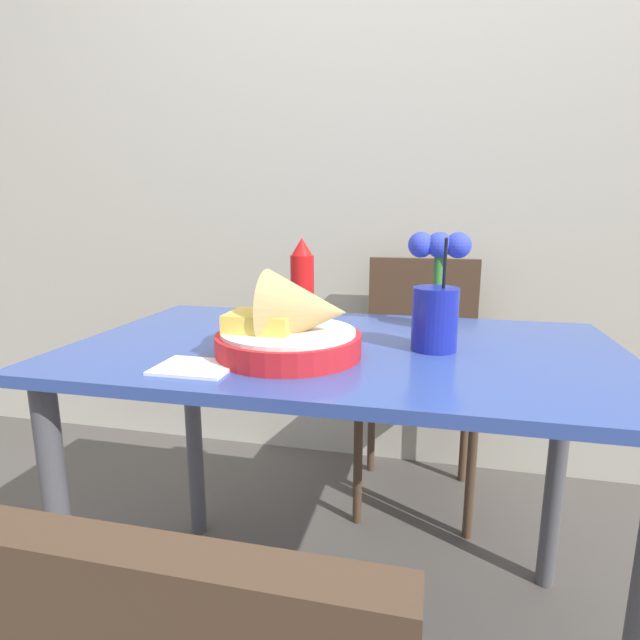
{
  "coord_description": "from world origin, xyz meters",
  "views": [
    {
      "loc": [
        0.19,
        -1.05,
        1.03
      ],
      "look_at": [
        -0.05,
        -0.03,
        0.81
      ],
      "focal_mm": 28.0,
      "sensor_mm": 36.0,
      "label": 1
    }
  ],
  "objects_px": {
    "ketchup_bottle": "(302,284)",
    "flower_vase": "(438,276)",
    "chair_far_window": "(420,357)",
    "food_basket": "(295,327)",
    "drink_cup": "(435,321)"
  },
  "relations": [
    {
      "from": "ketchup_bottle",
      "to": "drink_cup",
      "type": "height_order",
      "value": "drink_cup"
    },
    {
      "from": "ketchup_bottle",
      "to": "flower_vase",
      "type": "relative_size",
      "value": 0.94
    },
    {
      "from": "ketchup_bottle",
      "to": "flower_vase",
      "type": "bearing_deg",
      "value": 10.65
    },
    {
      "from": "ketchup_bottle",
      "to": "chair_far_window",
      "type": "bearing_deg",
      "value": 63.41
    },
    {
      "from": "food_basket",
      "to": "ketchup_bottle",
      "type": "bearing_deg",
      "value": 101.8
    },
    {
      "from": "food_basket",
      "to": "ketchup_bottle",
      "type": "distance_m",
      "value": 0.28
    },
    {
      "from": "flower_vase",
      "to": "ketchup_bottle",
      "type": "bearing_deg",
      "value": -169.35
    },
    {
      "from": "chair_far_window",
      "to": "food_basket",
      "type": "bearing_deg",
      "value": -105.2
    },
    {
      "from": "flower_vase",
      "to": "chair_far_window",
      "type": "bearing_deg",
      "value": 95.29
    },
    {
      "from": "chair_far_window",
      "to": "food_basket",
      "type": "height_order",
      "value": "food_basket"
    },
    {
      "from": "ketchup_bottle",
      "to": "flower_vase",
      "type": "height_order",
      "value": "flower_vase"
    },
    {
      "from": "ketchup_bottle",
      "to": "flower_vase",
      "type": "xyz_separation_m",
      "value": [
        0.33,
        0.06,
        0.02
      ]
    },
    {
      "from": "food_basket",
      "to": "drink_cup",
      "type": "relative_size",
      "value": 1.24
    },
    {
      "from": "food_basket",
      "to": "flower_vase",
      "type": "xyz_separation_m",
      "value": [
        0.28,
        0.34,
        0.07
      ]
    },
    {
      "from": "chair_far_window",
      "to": "flower_vase",
      "type": "distance_m",
      "value": 0.63
    }
  ]
}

